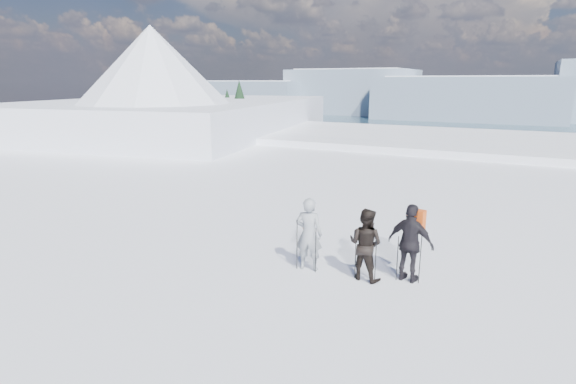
{
  "coord_description": "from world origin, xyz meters",
  "views": [
    {
      "loc": [
        3.47,
        -8.34,
        4.94
      ],
      "look_at": [
        -2.29,
        3.0,
        1.77
      ],
      "focal_mm": 28.0,
      "sensor_mm": 36.0,
      "label": 1
    }
  ],
  "objects_px": {
    "skier_grey": "(309,234)",
    "skis_loose": "(308,235)",
    "skier_dark": "(365,244)",
    "skier_pack": "(411,243)"
  },
  "relations": [
    {
      "from": "skier_grey",
      "to": "skis_loose",
      "type": "xyz_separation_m",
      "value": [
        -1.1,
        2.41,
        -0.98
      ]
    },
    {
      "from": "skier_grey",
      "to": "skis_loose",
      "type": "relative_size",
      "value": 1.31
    },
    {
      "from": "skier_dark",
      "to": "skier_pack",
      "type": "xyz_separation_m",
      "value": [
        1.04,
        0.38,
        0.07
      ]
    },
    {
      "from": "skier_grey",
      "to": "skier_pack",
      "type": "xyz_separation_m",
      "value": [
        2.56,
        0.48,
        0.01
      ]
    },
    {
      "from": "skier_dark",
      "to": "skis_loose",
      "type": "height_order",
      "value": "skier_dark"
    },
    {
      "from": "skier_grey",
      "to": "skier_pack",
      "type": "bearing_deg",
      "value": -179.22
    },
    {
      "from": "skier_grey",
      "to": "skier_dark",
      "type": "xyz_separation_m",
      "value": [
        1.52,
        0.1,
        -0.06
      ]
    },
    {
      "from": "skier_dark",
      "to": "skis_loose",
      "type": "xyz_separation_m",
      "value": [
        -2.62,
        2.31,
        -0.92
      ]
    },
    {
      "from": "skier_pack",
      "to": "skis_loose",
      "type": "bearing_deg",
      "value": -16.99
    },
    {
      "from": "skier_pack",
      "to": "skier_grey",
      "type": "bearing_deg",
      "value": 21.46
    }
  ]
}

